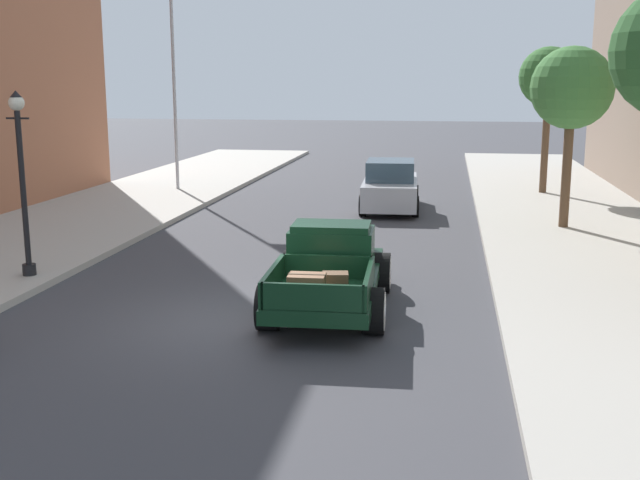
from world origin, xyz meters
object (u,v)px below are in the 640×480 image
object	(u,v)px
street_tree_third	(549,78)
flagpole	(178,37)
street_tree_second	(572,89)
hotrod_truck_dark_green	(331,267)
street_lamp_near	(22,170)
car_background_silver	(390,187)

from	to	relation	value
street_tree_third	flagpole	bearing A→B (deg)	-175.01
street_tree_second	hotrod_truck_dark_green	bearing A→B (deg)	-123.05
street_tree_second	flagpole	bearing A→B (deg)	156.27
street_lamp_near	flagpole	xyz separation A→B (m)	(-1.23, 13.38, 3.39)
street_tree_second	street_tree_third	size ratio (longest dim) A/B	0.95
street_tree_third	street_tree_second	bearing A→B (deg)	-91.78
street_lamp_near	street_tree_third	distance (m)	19.06
flagpole	street_tree_third	size ratio (longest dim) A/B	1.75
flagpole	street_tree_second	xyz separation A→B (m)	(13.18, -5.79, -1.81)
street_tree_second	street_tree_third	distance (m)	6.98
car_background_silver	street_tree_second	bearing A→B (deg)	-30.44
flagpole	street_tree_second	bearing A→B (deg)	-23.73
hotrod_truck_dark_green	street_tree_third	xyz separation A→B (m)	(5.60, 15.25, 3.51)
hotrod_truck_dark_green	car_background_silver	size ratio (longest dim) A/B	1.14
hotrod_truck_dark_green	street_tree_third	world-z (taller)	street_tree_third
street_lamp_near	flagpole	distance (m)	13.85
street_tree_second	street_tree_third	bearing A→B (deg)	88.22
hotrod_truck_dark_green	car_background_silver	distance (m)	11.29
car_background_silver	flagpole	size ratio (longest dim) A/B	0.48
street_lamp_near	street_tree_third	xyz separation A→B (m)	(12.17, 14.55, 1.88)
car_background_silver	flagpole	world-z (taller)	flagpole
street_lamp_near	street_tree_third	world-z (taller)	street_tree_third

